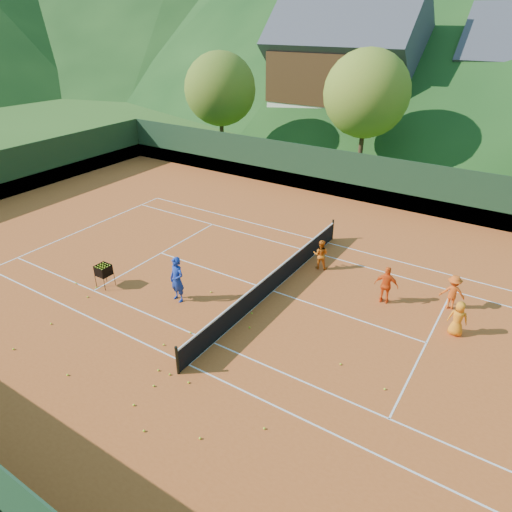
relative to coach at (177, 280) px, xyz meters
The scene contains 36 objects.
ground 4.06m from the coach, 42.89° to the left, with size 400.00×400.00×0.00m, color #2A4E18.
clay_court 4.06m from the coach, 42.89° to the left, with size 40.00×24.00×0.02m, color #B24D1C.
coach is the anchor object (origin of this frame).
student_a 6.68m from the coach, 56.47° to the left, with size 0.68×0.53×1.41m, color #D76213.
student_b 8.38m from the coach, 31.74° to the left, with size 0.94×0.39×1.61m, color #F95916.
student_c 10.69m from the coach, 20.59° to the left, with size 0.67×0.44×1.38m, color orange.
student_d 10.91m from the coach, 29.89° to the left, with size 0.94×0.54×1.45m, color #E75514.
tennis_ball_0 3.62m from the coach, ahead, with size 0.07×0.07×0.07m, color #C5F729.
tennis_ball_1 4.99m from the coach, 45.16° to the right, with size 0.07×0.07×0.07m, color #C5F729.
tennis_ball_3 1.67m from the coach, 55.94° to the left, with size 0.07×0.07×0.07m, color #C5F729.
tennis_ball_4 5.03m from the coach, 57.79° to the right, with size 0.07×0.07×0.07m, color #C5F729.
tennis_ball_6 6.25m from the coach, 116.49° to the right, with size 0.07×0.07×0.07m, color #C5F729.
tennis_ball_7 2.54m from the coach, 38.30° to the right, with size 0.07×0.07×0.07m, color #C5F729.
tennis_ball_8 3.91m from the coach, 161.10° to the right, with size 0.07×0.07×0.07m, color #C5F729.
tennis_ball_9 3.30m from the coach, 14.39° to the left, with size 0.07×0.07×0.07m, color #C5F729.
tennis_ball_10 3.07m from the coach, 59.18° to the right, with size 0.07×0.07×0.07m, color #C5F729.
tennis_ball_11 5.42m from the coach, 90.74° to the right, with size 0.07×0.07×0.07m, color #C5F729.
tennis_ball_12 4.33m from the coach, 57.77° to the right, with size 0.07×0.07×0.07m, color #C5F729.
tennis_ball_13 3.93m from the coach, 149.72° to the right, with size 0.07×0.07×0.07m, color #C5F729.
tennis_ball_14 3.12m from the coach, 30.73° to the right, with size 0.07×0.07×0.07m, color #C5F729.
tennis_ball_15 4.54m from the coach, 52.52° to the right, with size 0.07×0.07×0.07m, color #C5F729.
tennis_ball_16 6.76m from the coach, 57.04° to the right, with size 0.07×0.07×0.07m, color #C5F729.
tennis_ball_17 8.85m from the coach, ahead, with size 0.07×0.07×0.07m, color #C5F729.
tennis_ball_18 4.92m from the coach, 162.23° to the right, with size 0.07×0.07×0.07m, color #C5F729.
tennis_ball_19 7.20m from the coach, 44.04° to the right, with size 0.07×0.07×0.07m, color #C5F729.
tennis_ball_20 7.49m from the coach, 29.97° to the right, with size 0.07×0.07×0.07m, color #C5F729.
tennis_ball_21 5.83m from the coach, 62.15° to the right, with size 0.07×0.07×0.07m, color #C5F729.
tennis_ball_22 4.98m from the coach, 127.17° to the right, with size 0.07×0.07×0.07m, color #C5F729.
tennis_ball_23 7.23m from the coach, ahead, with size 0.07×0.07×0.07m, color #C5F729.
court_lines 4.06m from the coach, 42.89° to the left, with size 23.83×11.03×0.00m.
tennis_net 3.97m from the coach, 42.89° to the left, with size 0.10×12.07×1.10m.
perimeter_fence 3.95m from the coach, 42.89° to the left, with size 40.40×24.24×3.00m.
ball_hopper 3.50m from the coach, 165.67° to the right, with size 0.57×0.57×1.00m.
chalet_left 33.77m from the coach, 102.28° to the left, with size 13.80×9.93×12.92m.
tree_a 24.79m from the coach, 122.37° to the left, with size 6.00×6.00×7.88m.
tree_b 23.10m from the coach, 92.81° to the left, with size 6.40×6.40×8.40m.
Camera 1 is at (8.27, -14.15, 10.39)m, focal length 32.00 mm.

